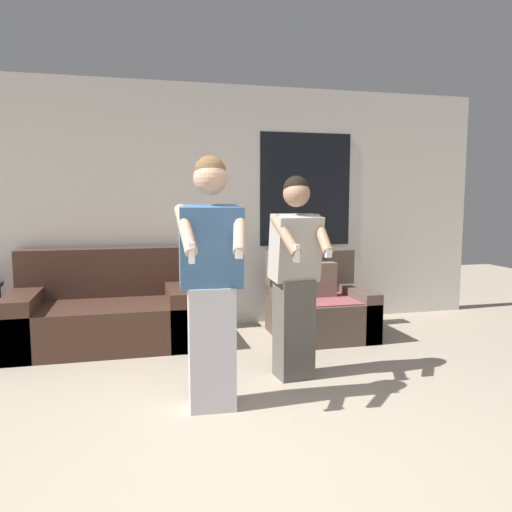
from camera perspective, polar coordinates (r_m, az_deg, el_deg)
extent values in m
plane|color=tan|center=(2.87, 0.83, -23.72)|extent=(14.00, 14.00, 0.00)
cube|color=silver|center=(5.63, -7.50, 5.56)|extent=(6.97, 0.06, 2.70)
cube|color=black|center=(5.90, 5.69, 7.57)|extent=(1.10, 0.01, 1.30)
cube|color=#472D23|center=(5.18, -16.79, -7.47)|extent=(1.76, 0.99, 0.42)
cube|color=#472D23|center=(5.47, -16.76, -1.78)|extent=(1.76, 0.22, 0.50)
cube|color=#472D23|center=(5.26, -24.93, -6.82)|extent=(0.28, 0.99, 0.56)
cube|color=#472D23|center=(5.18, -8.58, -6.48)|extent=(0.28, 0.99, 0.56)
cube|color=brown|center=(5.32, 7.39, -6.99)|extent=(0.97, 0.88, 0.40)
cube|color=brown|center=(5.55, 6.17, -1.78)|extent=(0.97, 0.20, 0.48)
cube|color=brown|center=(5.18, 3.28, -6.75)|extent=(0.18, 0.88, 0.50)
cube|color=brown|center=(5.46, 11.29, -6.17)|extent=(0.18, 0.88, 0.50)
cube|color=#994C51|center=(5.23, 7.60, -4.89)|extent=(0.83, 0.71, 0.01)
cube|color=#7A6656|center=(5.30, 7.19, -2.69)|extent=(0.36, 0.14, 0.36)
cylinder|color=black|center=(5.78, -27.20, -5.77)|extent=(0.04, 0.04, 0.56)
cube|color=#B2B2B7|center=(3.50, -5.08, -10.38)|extent=(0.33, 0.26, 0.85)
cube|color=#3D6693|center=(3.35, -5.18, 1.09)|extent=(0.43, 0.29, 0.56)
sphere|color=tan|center=(3.33, -5.25, 8.87)|extent=(0.23, 0.23, 0.23)
sphere|color=brown|center=(3.34, -5.28, 9.54)|extent=(0.21, 0.21, 0.21)
cylinder|color=tan|center=(3.18, -8.04, 2.97)|extent=(0.12, 0.36, 0.32)
cube|color=white|center=(3.04, -7.38, 0.34)|extent=(0.04, 0.04, 0.13)
cylinder|color=tan|center=(3.21, -1.88, 3.07)|extent=(0.16, 0.36, 0.32)
cube|color=white|center=(3.07, -1.93, 0.46)|extent=(0.05, 0.04, 0.08)
cube|color=#56514C|center=(4.08, 4.33, -8.28)|extent=(0.30, 0.27, 0.80)
cube|color=#ADA89E|center=(3.94, 4.53, 0.93)|extent=(0.40, 0.32, 0.54)
sphere|color=#A37A5B|center=(3.91, 4.65, 7.14)|extent=(0.21, 0.21, 0.21)
sphere|color=black|center=(3.92, 4.61, 7.68)|extent=(0.20, 0.20, 0.20)
cylinder|color=#A37A5B|center=(3.74, 3.39, 2.39)|extent=(0.17, 0.36, 0.31)
cube|color=white|center=(3.62, 4.67, 0.30)|extent=(0.04, 0.04, 0.13)
cylinder|color=#A37A5B|center=(3.87, 7.53, 2.49)|extent=(0.09, 0.36, 0.31)
cube|color=white|center=(3.74, 8.26, 0.45)|extent=(0.05, 0.04, 0.08)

